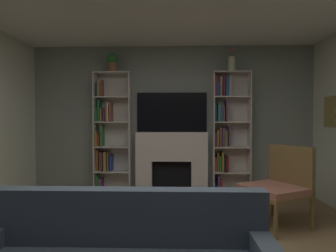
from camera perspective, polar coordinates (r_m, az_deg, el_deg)
name	(u,v)px	position (r m, az deg, el deg)	size (l,w,h in m)	color
wall_back_accent	(172,121)	(5.51, 0.71, 0.99)	(4.96, 0.06, 2.58)	gray
fireplace	(172,162)	(5.43, 0.67, -6.58)	(1.32, 0.52, 1.09)	white
tv	(172,112)	(5.46, 0.69, 2.50)	(1.20, 0.06, 0.68)	black
bookshelf_left	(110,136)	(5.52, -10.51, -1.72)	(0.62, 0.29, 2.11)	silver
bookshelf_right	(226,133)	(5.44, 10.52, -1.28)	(0.62, 0.29, 2.11)	beige
potted_plant	(113,61)	(5.54, -10.01, 11.43)	(0.19, 0.19, 0.33)	#A16E4A
vase_with_flowers	(232,64)	(5.48, 11.44, 11.01)	(0.13, 0.13, 0.40)	beige
armchair	(279,185)	(4.20, 19.43, -9.96)	(0.89, 0.90, 0.99)	brown
coffee_table	(136,235)	(2.90, -5.85, -19.03)	(0.83, 0.44, 0.38)	brown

